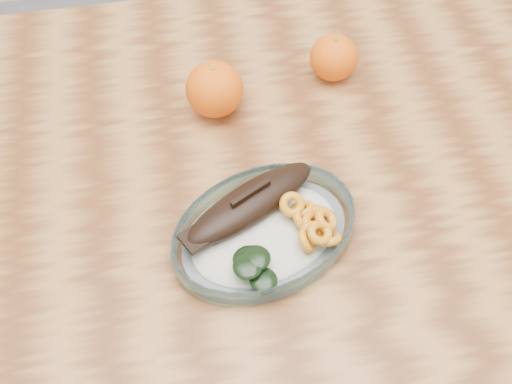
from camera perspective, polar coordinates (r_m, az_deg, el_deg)
ground at (r=1.56m, az=-0.46°, el=-15.17°), size 3.00×3.00×0.00m
dining_table at (r=0.98m, az=-0.71°, el=-1.21°), size 1.20×0.80×0.75m
plated_meal at (r=0.81m, az=0.76°, el=-3.35°), size 0.58×0.58×0.07m
orange_left at (r=0.94m, az=-3.71°, el=9.10°), size 0.08×0.08×0.08m
orange_right at (r=1.00m, az=6.92°, el=11.78°), size 0.07×0.07×0.07m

